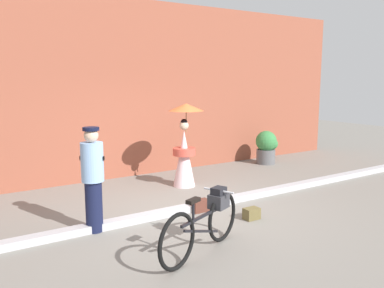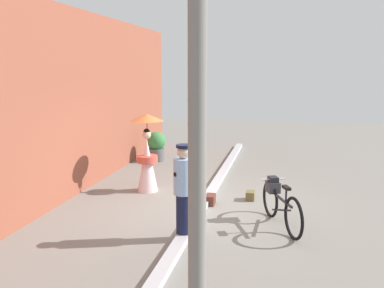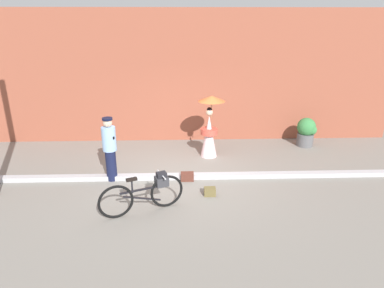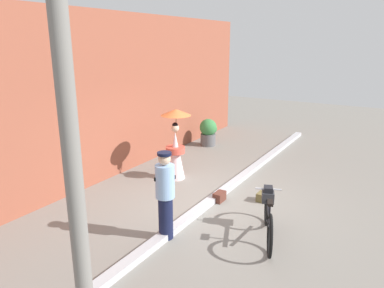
{
  "view_description": "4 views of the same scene",
  "coord_description": "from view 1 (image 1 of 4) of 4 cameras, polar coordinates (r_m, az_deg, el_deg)",
  "views": [
    {
      "loc": [
        -3.64,
        -5.81,
        2.34
      ],
      "look_at": [
        0.4,
        0.45,
        1.12
      ],
      "focal_mm": 37.66,
      "sensor_mm": 36.0,
      "label": 1
    },
    {
      "loc": [
        -8.02,
        -1.56,
        2.81
      ],
      "look_at": [
        0.47,
        0.34,
        1.24
      ],
      "focal_mm": 38.49,
      "sensor_mm": 36.0,
      "label": 2
    },
    {
      "loc": [
        0.06,
        -7.92,
        3.83
      ],
      "look_at": [
        0.34,
        0.16,
        0.88
      ],
      "focal_mm": 32.09,
      "sensor_mm": 36.0,
      "label": 3
    },
    {
      "loc": [
        -6.44,
        -3.44,
        3.43
      ],
      "look_at": [
        0.02,
        0.48,
        1.28
      ],
      "focal_mm": 33.84,
      "sensor_mm": 36.0,
      "label": 4
    }
  ],
  "objects": [
    {
      "name": "backpack_on_pavement",
      "position": [
        7.23,
        1.19,
        -8.7
      ],
      "size": [
        0.32,
        0.19,
        0.21
      ],
      "color": "#592D23",
      "rests_on": "ground_plane"
    },
    {
      "name": "person_officer",
      "position": [
        6.3,
        -13.86,
        -4.56
      ],
      "size": [
        0.34,
        0.34,
        1.62
      ],
      "color": "#141938",
      "rests_on": "ground_plane"
    },
    {
      "name": "ground_plane",
      "position": [
        7.24,
        -0.77,
        -9.57
      ],
      "size": [
        30.0,
        30.0,
        0.0
      ],
      "primitive_type": "plane",
      "color": "gray"
    },
    {
      "name": "backpack_spare",
      "position": [
        6.92,
        8.46,
        -9.7
      ],
      "size": [
        0.26,
        0.18,
        0.19
      ],
      "color": "brown",
      "rests_on": "ground_plane"
    },
    {
      "name": "person_with_parasol",
      "position": [
        8.73,
        -1.06,
        -0.25
      ],
      "size": [
        0.76,
        0.76,
        1.81
      ],
      "color": "silver",
      "rests_on": "ground_plane"
    },
    {
      "name": "bicycle_near_officer",
      "position": [
        5.53,
        1.88,
        -10.83
      ],
      "size": [
        1.71,
        0.77,
        0.83
      ],
      "color": "black",
      "rests_on": "ground_plane"
    },
    {
      "name": "potted_plant_by_door",
      "position": [
        11.31,
        10.53,
        -0.33
      ],
      "size": [
        0.59,
        0.58,
        0.92
      ],
      "color": "#59595B",
      "rests_on": "ground_plane"
    },
    {
      "name": "building_wall",
      "position": [
        9.7,
        -10.94,
        7.58
      ],
      "size": [
        14.0,
        0.4,
        4.16
      ],
      "primitive_type": "cube",
      "color": "brown",
      "rests_on": "ground_plane"
    },
    {
      "name": "sidewalk_curb",
      "position": [
        7.22,
        -0.77,
        -9.12
      ],
      "size": [
        14.0,
        0.2,
        0.12
      ],
      "primitive_type": "cube",
      "color": "#B2B2B7",
      "rests_on": "ground_plane"
    }
  ]
}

